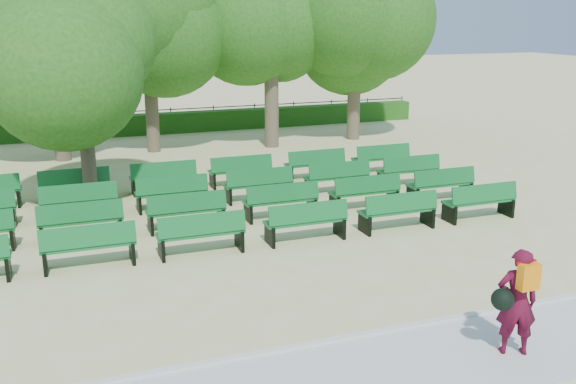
# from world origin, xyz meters

# --- Properties ---
(ground) EXTENTS (120.00, 120.00, 0.00)m
(ground) POSITION_xyz_m (0.00, 0.00, 0.00)
(ground) COLOR #D0C98A
(paving) EXTENTS (30.00, 2.20, 0.06)m
(paving) POSITION_xyz_m (0.00, -7.40, 0.03)
(paving) COLOR silver
(paving) RESTS_ON ground
(curb) EXTENTS (30.00, 0.12, 0.10)m
(curb) POSITION_xyz_m (0.00, -6.25, 0.05)
(curb) COLOR silver
(curb) RESTS_ON ground
(hedge) EXTENTS (26.00, 0.70, 0.90)m
(hedge) POSITION_xyz_m (0.00, 14.00, 0.45)
(hedge) COLOR #225916
(hedge) RESTS_ON ground
(fence) EXTENTS (26.00, 0.10, 1.02)m
(fence) POSITION_xyz_m (0.00, 14.40, 0.00)
(fence) COLOR black
(fence) RESTS_ON ground
(tree_line) EXTENTS (21.80, 6.80, 7.04)m
(tree_line) POSITION_xyz_m (0.00, 10.00, 0.00)
(tree_line) COLOR #29621A
(tree_line) RESTS_ON ground
(bench_array) EXTENTS (1.95, 0.62, 1.23)m
(bench_array) POSITION_xyz_m (0.11, 1.29, 0.10)
(bench_array) COLOR #12672B
(bench_array) RESTS_ON ground
(tree_among) EXTENTS (4.32, 4.32, 5.97)m
(tree_among) POSITION_xyz_m (-3.21, 3.43, 4.01)
(tree_among) COLOR brown
(tree_among) RESTS_ON ground
(person) EXTENTS (0.87, 0.62, 1.73)m
(person) POSITION_xyz_m (2.43, -7.56, 0.95)
(person) COLOR #4E0B22
(person) RESTS_ON ground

